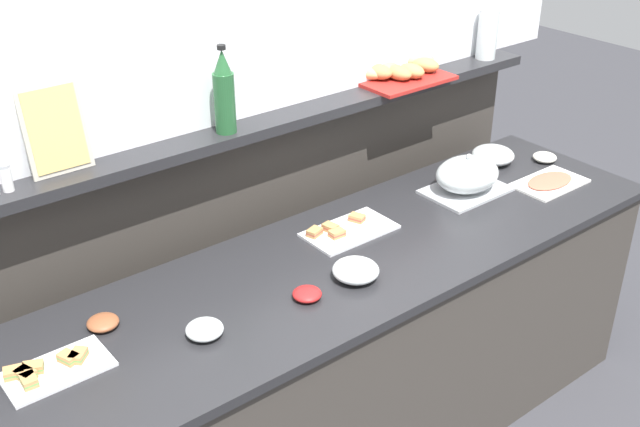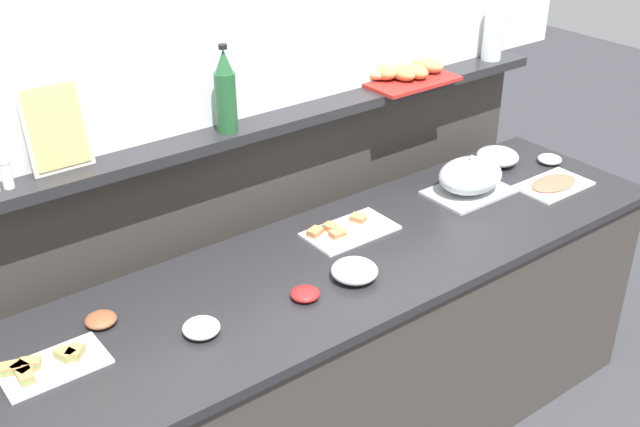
# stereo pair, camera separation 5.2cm
# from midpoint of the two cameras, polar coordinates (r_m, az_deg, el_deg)

# --- Properties ---
(ground_plane) EXTENTS (12.00, 12.00, 0.00)m
(ground_plane) POSITION_cam_midpoint_polar(r_m,az_deg,el_deg) (3.68, -3.33, -11.21)
(ground_plane) COLOR #38383D
(buffet_counter) EXTENTS (2.61, 0.73, 0.91)m
(buffet_counter) POSITION_cam_midpoint_polar(r_m,az_deg,el_deg) (3.02, 2.95, -10.35)
(buffet_counter) COLOR #3D3833
(buffet_counter) RESTS_ON ground_plane
(back_ledge_unit) EXTENTS (2.66, 0.22, 1.29)m
(back_ledge_unit) POSITION_cam_midpoint_polar(r_m,az_deg,el_deg) (3.25, -3.09, -2.52)
(back_ledge_unit) COLOR #3D3833
(back_ledge_unit) RESTS_ON ground_plane
(sandwich_platter_side) EXTENTS (0.30, 0.17, 0.04)m
(sandwich_platter_side) POSITION_cam_midpoint_polar(r_m,az_deg,el_deg) (2.36, -18.84, -10.55)
(sandwich_platter_side) COLOR silver
(sandwich_platter_side) RESTS_ON buffet_counter
(sandwich_platter_rear) EXTENTS (0.34, 0.20, 0.04)m
(sandwich_platter_rear) POSITION_cam_midpoint_polar(r_m,az_deg,el_deg) (2.89, 2.48, -1.24)
(sandwich_platter_rear) COLOR silver
(sandwich_platter_rear) RESTS_ON buffet_counter
(cold_cuts_platter) EXTENTS (0.31, 0.19, 0.02)m
(cold_cuts_platter) POSITION_cam_midpoint_polar(r_m,az_deg,el_deg) (3.38, 17.26, 2.06)
(cold_cuts_platter) COLOR white
(cold_cuts_platter) RESTS_ON buffet_counter
(serving_cloche) EXTENTS (0.34, 0.24, 0.17)m
(serving_cloche) POSITION_cam_midpoint_polar(r_m,az_deg,el_deg) (3.21, 11.46, 2.64)
(serving_cloche) COLOR #B7BABF
(serving_cloche) RESTS_ON buffet_counter
(glass_bowl_large) EXTENTS (0.12, 0.12, 0.05)m
(glass_bowl_large) POSITION_cam_midpoint_polar(r_m,az_deg,el_deg) (2.38, -8.12, -8.39)
(glass_bowl_large) COLOR silver
(glass_bowl_large) RESTS_ON buffet_counter
(glass_bowl_medium) EXTENTS (0.19, 0.19, 0.07)m
(glass_bowl_medium) POSITION_cam_midpoint_polar(r_m,az_deg,el_deg) (3.51, 13.35, 4.06)
(glass_bowl_medium) COLOR silver
(glass_bowl_medium) RESTS_ON buffet_counter
(glass_bowl_small) EXTENTS (0.16, 0.16, 0.06)m
(glass_bowl_small) POSITION_cam_midpoint_polar(r_m,az_deg,el_deg) (2.61, 3.13, -4.29)
(glass_bowl_small) COLOR silver
(glass_bowl_small) RESTS_ON buffet_counter
(condiment_bowl_red) EXTENTS (0.10, 0.10, 0.03)m
(condiment_bowl_red) POSITION_cam_midpoint_polar(r_m,az_deg,el_deg) (2.52, -0.52, -5.94)
(condiment_bowl_red) COLOR red
(condiment_bowl_red) RESTS_ON buffet_counter
(condiment_bowl_teal) EXTENTS (0.10, 0.10, 0.03)m
(condiment_bowl_teal) POSITION_cam_midpoint_polar(r_m,az_deg,el_deg) (2.49, -15.28, -7.56)
(condiment_bowl_teal) COLOR brown
(condiment_bowl_teal) RESTS_ON buffet_counter
(condiment_bowl_cream) EXTENTS (0.11, 0.11, 0.04)m
(condiment_bowl_cream) POSITION_cam_midpoint_polar(r_m,az_deg,el_deg) (3.59, 16.97, 3.85)
(condiment_bowl_cream) COLOR silver
(condiment_bowl_cream) RESTS_ON buffet_counter
(wine_bottle_green) EXTENTS (0.08, 0.08, 0.32)m
(wine_bottle_green) POSITION_cam_midpoint_polar(r_m,az_deg,el_deg) (2.75, -6.44, 8.81)
(wine_bottle_green) COLOR #23562D
(wine_bottle_green) RESTS_ON back_ledge_unit
(pepper_shaker) EXTENTS (0.03, 0.03, 0.09)m
(pepper_shaker) POSITION_cam_midpoint_polar(r_m,az_deg,el_deg) (2.52, -21.55, 2.65)
(pepper_shaker) COLOR white
(pepper_shaker) RESTS_ON back_ledge_unit
(bread_basket) EXTENTS (0.42, 0.28, 0.08)m
(bread_basket) POSITION_cam_midpoint_polar(r_m,az_deg,el_deg) (3.34, 6.79, 10.42)
(bread_basket) COLOR #B2231E
(bread_basket) RESTS_ON back_ledge_unit
(framed_picture) EXTENTS (0.20, 0.07, 0.29)m
(framed_picture) POSITION_cam_midpoint_polar(r_m,az_deg,el_deg) (2.57, -18.36, 6.08)
(framed_picture) COLOR #B2AD9E
(framed_picture) RESTS_ON back_ledge_unit
(water_carafe) EXTENTS (0.09, 0.09, 0.22)m
(water_carafe) POSITION_cam_midpoint_polar(r_m,az_deg,el_deg) (3.65, 13.05, 12.69)
(water_carafe) COLOR silver
(water_carafe) RESTS_ON back_ledge_unit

